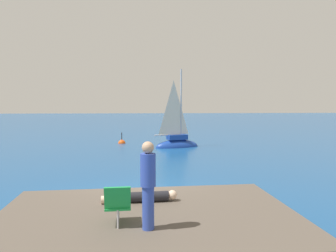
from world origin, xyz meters
The scene contains 9 objects.
ground_plane centered at (0.00, 0.00, 0.00)m, with size 160.00×160.00×0.00m, color navy.
shore_ledge centered at (0.30, -3.63, 0.44)m, with size 6.27×4.04×0.89m, color brown.
boulder_seaward centered at (1.55, -1.36, 0.00)m, with size 0.73×0.59×0.40m, color brown.
boulder_inland centered at (2.51, -1.23, 0.00)m, with size 1.38×1.10×0.76m, color #4F4C3B.
sailboat_near centered at (2.32, 12.06, 0.33)m, with size 3.37×1.92×6.08m.
person_sunbather centered at (0.20, -2.86, 1.00)m, with size 1.76×0.33×0.25m.
person_standing centered at (0.32, -4.43, 1.75)m, with size 0.28×0.28×1.62m.
beach_chair centered at (-0.25, -4.24, 1.33)m, with size 0.52×0.63×0.80m.
marker_buoy centered at (-1.78, 14.38, 0.01)m, with size 0.56×0.56×1.13m.
Camera 1 is at (0.34, -10.02, 3.22)m, focal length 33.44 mm.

